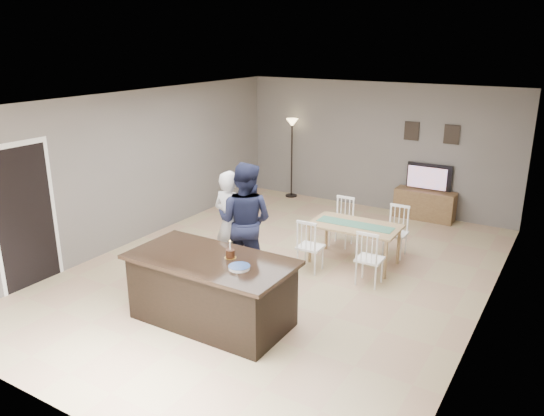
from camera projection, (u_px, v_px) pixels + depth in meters
The scene contains 14 objects.
floor at pixel (281, 272), 8.45m from camera, with size 8.00×8.00×0.00m, color tan.
room_shell at pixel (282, 169), 7.94m from camera, with size 8.00×8.00×8.00m.
kitchen_island at pixel (212, 290), 6.85m from camera, with size 2.15×1.10×0.90m.
tv_console at pixel (425, 205), 10.84m from camera, with size 1.20×0.40×0.60m, color brown.
television at pixel (428, 177), 10.73m from camera, with size 0.91×0.12×0.53m, color black.
tv_screen_glow at pixel (427, 178), 10.66m from camera, with size 0.78×0.78×0.00m, color orange.
picture_frames at pixel (431, 133), 10.59m from camera, with size 1.10×0.02×0.38m.
doorway at pixel (24, 205), 7.66m from camera, with size 0.00×2.10×2.65m.
woman at pixel (231, 223), 8.15m from camera, with size 0.61×0.40×1.67m, color silver.
man at pixel (245, 221), 7.99m from camera, with size 0.89×0.69×1.83m, color #181C36.
birthday_cake at pixel (230, 254), 6.70m from camera, with size 0.15×0.15×0.24m.
plate_stack at pixel (239, 267), 6.38m from camera, with size 0.27×0.27×0.04m.
dining_table at pixel (355, 231), 8.62m from camera, with size 1.45×1.64×0.87m.
floor_lamp at pixel (292, 137), 12.06m from camera, with size 0.27×0.27×1.82m.
Camera 1 is at (3.87, -6.70, 3.56)m, focal length 35.00 mm.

